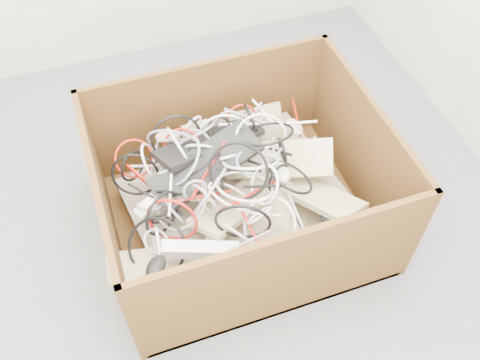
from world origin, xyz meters
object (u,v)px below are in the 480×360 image
object	(u,v)px
power_strip_right	(200,250)
vga_plug	(327,149)
cardboard_box	(238,205)
power_strip_left	(164,192)

from	to	relation	value
power_strip_right	vga_plug	world-z (taller)	power_strip_right
power_strip_right	cardboard_box	bearing A→B (deg)	63.07
cardboard_box	power_strip_right	size ratio (longest dim) A/B	3.93
cardboard_box	vga_plug	distance (m)	0.47
cardboard_box	power_strip_right	bearing A→B (deg)	-131.49
power_strip_left	vga_plug	distance (m)	0.74
power_strip_left	vga_plug	world-z (taller)	power_strip_left
cardboard_box	vga_plug	xyz separation A→B (m)	(0.42, 0.03, 0.19)
cardboard_box	power_strip_left	size ratio (longest dim) A/B	4.17
power_strip_left	cardboard_box	bearing A→B (deg)	-26.65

